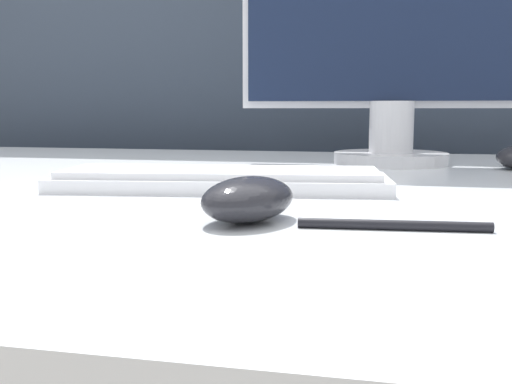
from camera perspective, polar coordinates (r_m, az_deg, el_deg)
The scene contains 5 objects.
partition_panel at distance 1.46m, azimuth 9.42°, elevation 3.43°, with size 5.00×0.03×1.49m.
computer_mouse_near at distance 0.50m, azimuth -0.74°, elevation -0.68°, with size 0.10×0.12×0.04m.
keyboard at distance 0.71m, azimuth -3.36°, elevation 1.19°, with size 0.40×0.17×0.02m.
monitor at distance 1.06m, azimuth 13.12°, elevation 17.22°, with size 0.52×0.19×0.52m.
pen at distance 0.48m, azimuth 12.96°, elevation -3.09°, with size 0.15×0.02×0.01m.
Camera 1 is at (0.07, -0.76, 0.86)m, focal length 42.00 mm.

